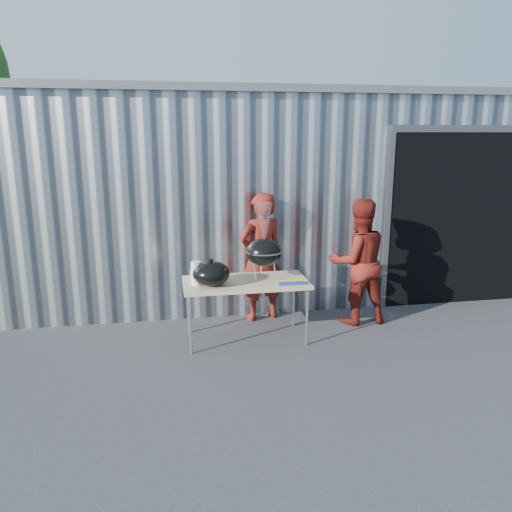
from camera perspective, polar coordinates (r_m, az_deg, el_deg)
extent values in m
plane|color=#303032|center=(5.54, 1.41, -12.82)|extent=(80.00, 80.00, 0.00)
cube|color=silver|center=(9.77, 0.50, 8.04)|extent=(8.00, 6.00, 3.00)
cube|color=slate|center=(9.73, 0.52, 17.16)|extent=(8.20, 6.20, 0.10)
cube|color=black|center=(8.41, 20.79, 4.49)|extent=(2.40, 1.20, 2.50)
cube|color=#4C4C51|center=(7.84, 23.78, 13.18)|extent=(2.52, 0.08, 0.10)
cube|color=tan|center=(6.04, -1.20, -3.05)|extent=(1.50, 0.75, 0.04)
cylinder|color=silver|center=(5.80, -7.49, -7.81)|extent=(0.03, 0.03, 0.71)
cylinder|color=silver|center=(6.01, 5.85, -6.97)|extent=(0.03, 0.03, 0.71)
cylinder|color=silver|center=(6.39, -7.79, -5.75)|extent=(0.03, 0.03, 0.71)
cylinder|color=silver|center=(6.58, 4.34, -5.07)|extent=(0.03, 0.03, 0.71)
ellipsoid|color=black|center=(6.03, 0.89, 0.44)|extent=(0.44, 0.44, 0.33)
cylinder|color=silver|center=(6.02, 0.89, 0.55)|extent=(0.45, 0.45, 0.02)
cylinder|color=silver|center=(6.02, 0.90, 0.67)|extent=(0.42, 0.42, 0.01)
cylinder|color=silver|center=(6.21, 0.64, -1.22)|extent=(0.02, 0.02, 0.24)
cylinder|color=silver|center=(5.99, -0.12, -1.79)|extent=(0.02, 0.02, 0.24)
cylinder|color=silver|center=(6.04, 2.14, -1.68)|extent=(0.02, 0.02, 0.24)
cylinder|color=#BA5742|center=(5.99, -0.40, 0.75)|extent=(0.02, 0.14, 0.02)
cylinder|color=#BA5742|center=(6.00, -0.11, 0.76)|extent=(0.02, 0.14, 0.02)
cylinder|color=#BA5742|center=(6.00, 0.18, 0.77)|extent=(0.02, 0.14, 0.02)
cylinder|color=#BA5742|center=(6.01, 0.47, 0.78)|extent=(0.02, 0.14, 0.02)
cylinder|color=#BA5742|center=(6.01, 0.75, 0.79)|extent=(0.02, 0.14, 0.02)
cylinder|color=#BA5742|center=(6.02, 1.04, 0.80)|extent=(0.02, 0.14, 0.02)
cylinder|color=#BA5742|center=(6.03, 1.32, 0.82)|extent=(0.02, 0.14, 0.02)
cylinder|color=#BA5742|center=(6.03, 1.61, 0.83)|extent=(0.02, 0.14, 0.02)
cylinder|color=#BA5742|center=(6.04, 1.89, 0.84)|extent=(0.02, 0.14, 0.02)
cylinder|color=#BA5742|center=(6.04, 2.18, 0.85)|extent=(0.02, 0.14, 0.02)
cone|color=silver|center=(5.96, 0.91, 3.48)|extent=(0.20, 0.20, 0.55)
ellipsoid|color=black|center=(5.85, -5.14, -2.00)|extent=(0.44, 0.44, 0.29)
cylinder|color=black|center=(5.81, -5.17, -0.50)|extent=(0.05, 0.05, 0.03)
cylinder|color=white|center=(5.89, -6.85, -1.97)|extent=(0.12, 0.12, 0.28)
cube|color=white|center=(6.17, -6.58, -2.09)|extent=(0.20, 0.15, 0.10)
cube|color=#17359A|center=(5.89, 4.12, -3.06)|extent=(0.32, 0.05, 0.05)
cube|color=yellow|center=(5.88, 4.12, -2.77)|extent=(0.32, 0.05, 0.01)
imported|color=maroon|center=(6.69, 0.59, -0.12)|extent=(0.73, 0.59, 1.74)
imported|color=maroon|center=(6.72, 11.58, -0.66)|extent=(0.84, 0.66, 1.67)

